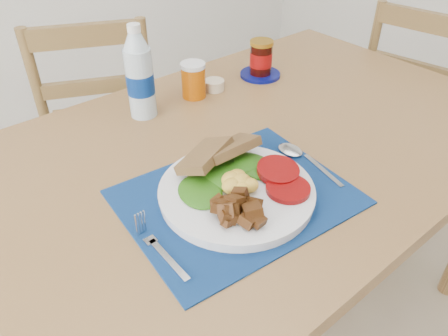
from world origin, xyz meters
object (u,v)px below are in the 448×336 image
chair_far (100,108)px  chair_end (416,90)px  jam_on_saucer (261,61)px  breakfast_plate (236,190)px  water_bottle (140,77)px  juice_glass (194,81)px

chair_far → chair_end: (1.05, -0.66, -0.01)m
chair_far → jam_on_saucer: bearing=151.5°
breakfast_plate → water_bottle: size_ratio=1.28×
chair_end → juice_glass: 0.99m
juice_glass → jam_on_saucer: bearing=-5.1°
chair_far → chair_end: 1.24m
chair_end → water_bottle: chair_end is taller
chair_end → juice_glass: (-0.94, 0.21, 0.25)m
chair_end → breakfast_plate: (-1.15, -0.22, 0.22)m
chair_end → juice_glass: bearing=68.6°
chair_end → water_bottle: size_ratio=4.38×
juice_glass → chair_end: bearing=-12.6°
breakfast_plate → jam_on_saucer: bearing=28.3°
chair_far → breakfast_plate: 0.91m
chair_end → jam_on_saucer: size_ratio=8.52×
juice_glass → chair_far: bearing=103.3°
breakfast_plate → juice_glass: bearing=50.2°
water_bottle → juice_glass: 0.18m
breakfast_plate → water_bottle: 0.44m
chair_far → jam_on_saucer: chair_far is taller
breakfast_plate → water_bottle: bearing=70.8°
breakfast_plate → juice_glass: size_ratio=3.31×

